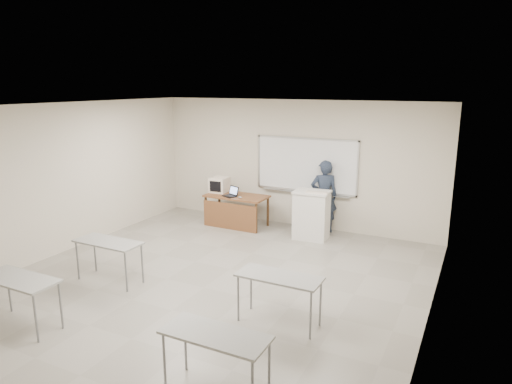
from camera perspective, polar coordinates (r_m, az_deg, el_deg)
The scene contains 10 objects.
floor at distance 7.91m, azimuth -6.52°, elevation -11.82°, with size 7.00×8.00×0.01m, color gray.
whiteboard at distance 10.75m, azimuth 6.28°, elevation 3.28°, with size 2.48×0.10×1.31m.
student_desks at distance 6.65m, azimuth -13.14°, elevation -10.77°, with size 4.40×2.20×0.73m.
instructor_desk at distance 10.87m, azimuth -2.71°, elevation -1.56°, with size 1.49×0.74×0.75m.
podium at distance 10.11m, azimuth 6.94°, elevation -2.85°, with size 0.77×0.56×1.08m.
crt_monitor at distance 11.25m, azimuth -4.58°, elevation 0.91°, with size 0.40×0.45×0.38m.
laptop at distance 10.84m, azimuth -3.22°, elevation -0.22°, with size 0.31×0.29×0.23m.
mouse at distance 10.65m, azimuth -2.02°, elevation -0.66°, with size 0.10×0.06×0.04m, color #A5A8AE.
keyboard at distance 9.81m, azimuth 7.61°, elevation -0.05°, with size 0.47×0.16×0.03m, color beige.
presenter at distance 10.54m, azimuth 8.49°, elevation -0.54°, with size 0.61×0.40×1.68m, color black.
Camera 1 is at (3.98, -5.95, 3.35)m, focal length 32.00 mm.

